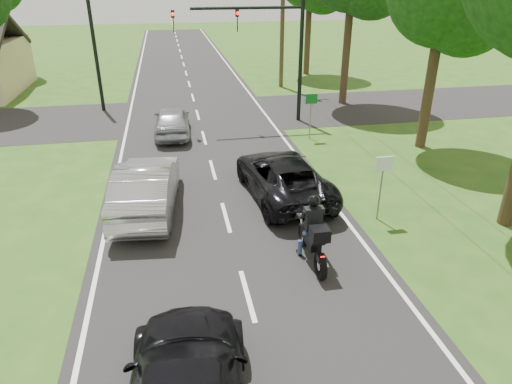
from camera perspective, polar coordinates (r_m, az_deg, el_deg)
ground at (r=11.31m, az=-1.07°, el=-12.81°), size 140.00×140.00×0.00m
road at (r=20.07m, az=-6.02°, el=4.95°), size 8.00×100.00×0.01m
cross_road at (r=25.76m, az=-7.31°, el=9.54°), size 60.00×7.00×0.01m
motorcycle_rider at (r=12.14m, az=7.15°, el=-5.60°), size 0.65×2.30×1.98m
dark_suv at (r=15.77m, az=3.37°, el=2.02°), size 2.84×5.38×1.44m
silver_sedan at (r=15.10m, az=-13.52°, el=0.64°), size 2.25×5.17×1.65m
silver_suv at (r=22.40m, az=-10.45°, el=8.76°), size 1.81×4.15×1.39m
traffic_signal at (r=23.43m, az=1.10°, el=18.47°), size 6.38×0.44×6.00m
signal_pole_far at (r=27.30m, az=-19.37°, el=15.71°), size 0.20×0.20×6.00m
utility_pole_far at (r=31.75m, az=3.36°, el=22.01°), size 1.60×0.28×10.00m
sign_white at (r=14.32m, az=15.59°, el=2.32°), size 0.55×0.07×2.12m
sign_green at (r=21.43m, az=6.90°, el=10.71°), size 0.55×0.07×2.12m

